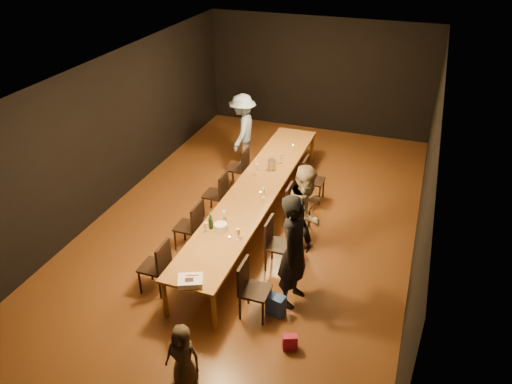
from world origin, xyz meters
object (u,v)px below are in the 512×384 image
(chair_right_2, at_px, (298,209))
(child, at_px, (183,356))
(chair_right_0, at_px, (255,290))
(man_blue, at_px, (243,130))
(chair_right_3, at_px, (314,180))
(woman_birthday, at_px, (295,251))
(chair_left_2, at_px, (215,194))
(chair_left_3, at_px, (237,167))
(chair_left_0, at_px, (154,266))
(birthday_cake, at_px, (190,281))
(chair_left_1, at_px, (188,226))
(woman_tan, at_px, (306,211))
(chair_right_1, at_px, (279,245))
(champagne_bottle, at_px, (211,220))
(table, at_px, (256,191))
(ice_bucket, at_px, (272,164))
(plate_stack, at_px, (221,227))

(chair_right_2, distance_m, child, 3.90)
(chair_right_0, distance_m, child, 1.54)
(man_blue, bearing_deg, chair_right_3, 53.98)
(woman_birthday, bearing_deg, child, 164.96)
(chair_left_2, distance_m, chair_left_3, 1.20)
(chair_left_0, relative_size, birthday_cake, 2.14)
(chair_left_1, bearing_deg, child, -154.91)
(woman_tan, bearing_deg, chair_left_2, 85.69)
(chair_right_1, relative_size, champagne_bottle, 2.92)
(chair_right_2, xyz_separation_m, woman_tan, (0.30, -0.65, 0.40))
(woman_tan, xyz_separation_m, birthday_cake, (-1.11, -2.22, -0.07))
(table, bearing_deg, woman_tan, -29.54)
(chair_right_1, relative_size, ice_bucket, 4.79)
(chair_left_0, bearing_deg, table, -19.50)
(chair_right_0, xyz_separation_m, woman_tan, (0.30, 1.75, 0.40))
(chair_left_2, bearing_deg, woman_birthday, -131.51)
(chair_right_3, relative_size, woman_tan, 0.54)
(chair_left_2, xyz_separation_m, ice_bucket, (0.88, 0.88, 0.38))
(chair_right_0, bearing_deg, chair_left_1, -125.22)
(woman_birthday, xyz_separation_m, child, (-0.90, -1.97, -0.47))
(champagne_bottle, bearing_deg, birthday_cake, -78.06)
(child, height_order, champagne_bottle, champagne_bottle)
(chair_right_2, distance_m, chair_right_3, 1.20)
(chair_right_0, distance_m, plate_stack, 1.34)
(man_blue, xyz_separation_m, birthday_cake, (1.19, -5.20, -0.06))
(man_blue, distance_m, child, 6.41)
(chair_left_0, xyz_separation_m, woman_tan, (2.00, 1.75, 0.40))
(chair_left_1, relative_size, woman_birthday, 0.49)
(chair_right_0, bearing_deg, chair_right_3, 180.00)
(chair_left_2, distance_m, plate_stack, 1.73)
(table, height_order, woman_birthday, woman_birthday)
(woman_birthday, height_order, ice_bucket, woman_birthday)
(chair_right_3, height_order, woman_birthday, woman_birthday)
(chair_left_3, xyz_separation_m, woman_tan, (2.00, -1.85, 0.40))
(plate_stack, bearing_deg, chair_left_1, 158.55)
(chair_right_1, height_order, birthday_cake, chair_right_1)
(chair_right_1, distance_m, plate_stack, 1.04)
(chair_left_2, bearing_deg, chair_right_2, -90.00)
(chair_left_3, bearing_deg, chair_right_0, -154.72)
(chair_right_3, height_order, ice_bucket, ice_bucket)
(chair_right_2, relative_size, chair_left_3, 1.00)
(table, bearing_deg, chair_right_0, -70.50)
(woman_birthday, bearing_deg, chair_left_2, 57.91)
(chair_left_3, height_order, child, child)
(woman_birthday, height_order, woman_tan, woman_birthday)
(man_blue, xyz_separation_m, plate_stack, (1.07, -3.83, -0.04))
(chair_left_1, relative_size, child, 0.98)
(chair_right_3, xyz_separation_m, plate_stack, (-0.93, -2.70, 0.35))
(woman_birthday, xyz_separation_m, ice_bucket, (-1.27, 2.78, -0.09))
(man_blue, xyz_separation_m, champagne_bottle, (0.90, -3.84, 0.06))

